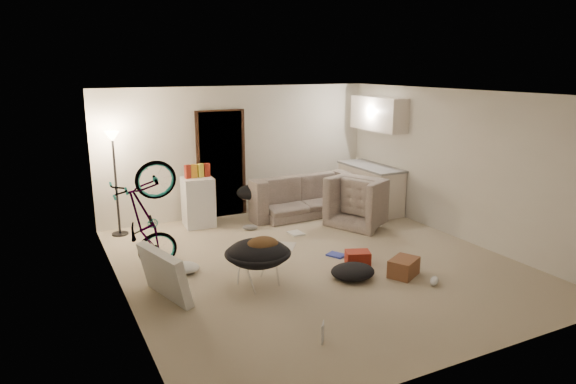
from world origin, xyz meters
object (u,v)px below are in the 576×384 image
mini_fridge (198,202)px  drink_case_b (358,258)px  saucer_chair (258,259)px  drink_case_a (404,267)px  kitchen_counter (370,189)px  bicycle (147,243)px  floor_lamp (114,161)px  tv_box (164,274)px  juicer (406,269)px  armchair (366,205)px  sofa (295,199)px

mini_fridge → drink_case_b: mini_fridge is taller
mini_fridge → saucer_chair: size_ratio=1.02×
drink_case_a → drink_case_b: size_ratio=1.25×
kitchen_counter → drink_case_a: (-1.57, -3.01, -0.31)m
kitchen_counter → drink_case_b: size_ratio=4.26×
mini_fridge → bicycle: bearing=-122.0°
floor_lamp → drink_case_b: (2.92, -3.02, -1.21)m
tv_box → juicer: bearing=-29.4°
armchair → mini_fridge: size_ratio=1.14×
floor_lamp → drink_case_b: bearing=-45.9°
floor_lamp → saucer_chair: floor_lamp is taller
sofa → mini_fridge: size_ratio=2.29×
floor_lamp → sofa: size_ratio=0.87×
armchair → drink_case_a: (-0.97, -2.31, -0.21)m
kitchen_counter → drink_case_b: 3.06m
armchair → saucer_chair: 3.38m
mini_fridge → drink_case_a: mini_fridge is taller
mini_fridge → tv_box: bearing=-111.2°
sofa → bicycle: (-3.25, -1.69, 0.13)m
bicycle → juicer: 3.68m
mini_fridge → sofa: bearing=1.0°
tv_box → drink_case_b: (2.82, -0.15, -0.22)m
sofa → drink_case_b: sofa is taller
sofa → bicycle: 3.67m
armchair → tv_box: 4.40m
floor_lamp → saucer_chair: (1.31, -3.04, -0.93)m
mini_fridge → saucer_chair: 2.94m
drink_case_b → juicer: juicer is taller
drink_case_a → drink_case_b: drink_case_a is taller
bicycle → drink_case_b: bicycle is taller
tv_box → drink_case_a: tv_box is taller
bicycle → drink_case_a: (3.16, -1.77, -0.31)m
sofa → mini_fridge: 1.96m
drink_case_b → armchair: bearing=74.3°
bicycle → mini_fridge: size_ratio=1.83×
tv_box → juicer: size_ratio=4.24×
armchair → bicycle: bearing=73.2°
sofa → tv_box: size_ratio=2.12×
bicycle → drink_case_b: (2.82, -1.13, -0.33)m
drink_case_a → juicer: size_ratio=1.90×
floor_lamp → tv_box: size_ratio=1.85×
mini_fridge → tv_box: mini_fridge is taller
bicycle → tv_box: bearing=-177.9°
saucer_chair → juicer: (1.99, -0.64, -0.28)m
kitchen_counter → bicycle: size_ratio=0.91×
floor_lamp → drink_case_b: 4.37m
juicer → bicycle: bearing=150.7°
bicycle → kitchen_counter: bearing=-73.3°
mini_fridge → drink_case_b: bearing=-58.5°
armchair → drink_case_a: bearing=133.0°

